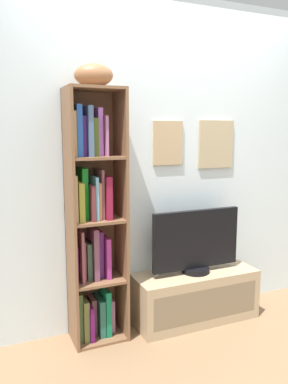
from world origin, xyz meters
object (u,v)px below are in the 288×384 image
football (94,75)px  tv_stand (195,296)px  bookshelf (92,225)px  television (196,242)px

football → tv_stand: football is taller
tv_stand → bookshelf: bearing=175.0°
television → bookshelf: bearing=175.1°
tv_stand → television: television is taller
football → television: bearing=-2.9°
football → television: (0.81, -0.04, -1.25)m
football → tv_stand: size_ratio=0.26×
football → tv_stand: (0.81, -0.04, -1.70)m
football → television: football is taller
tv_stand → television: 0.45m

